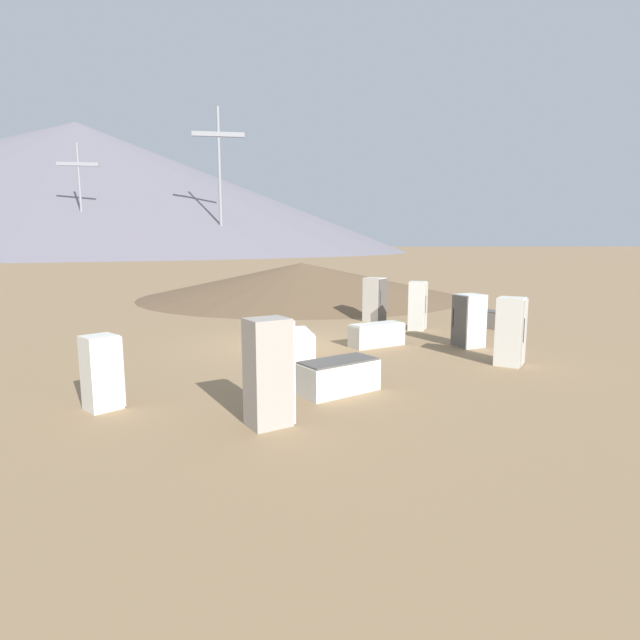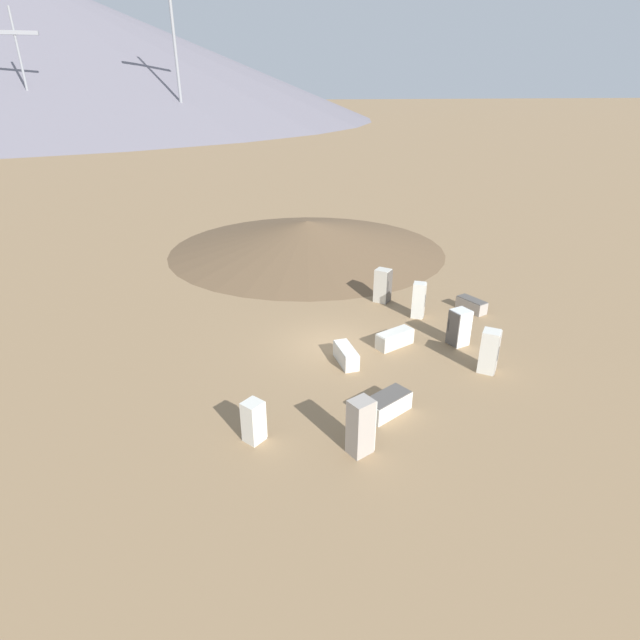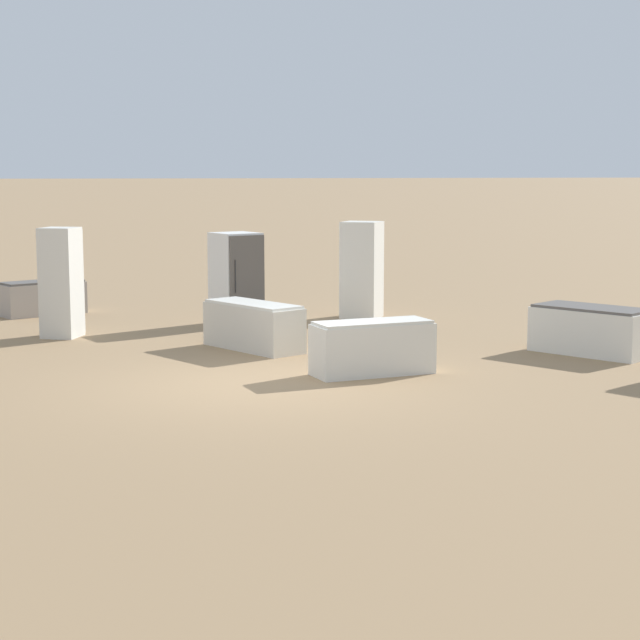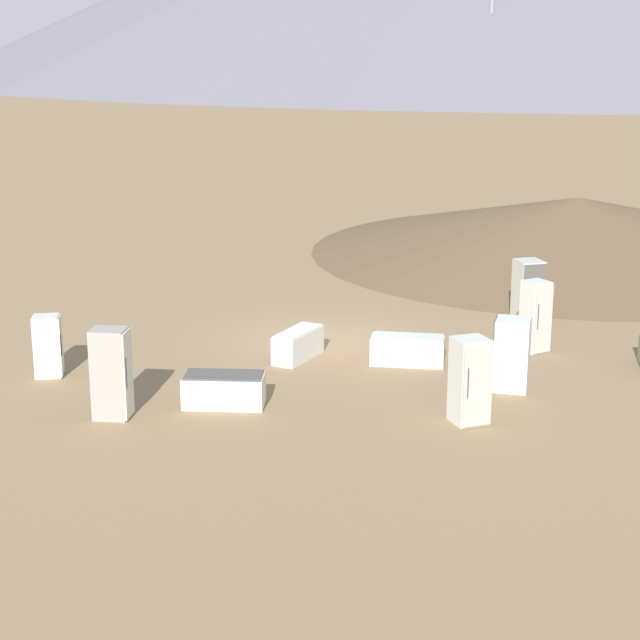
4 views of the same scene
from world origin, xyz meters
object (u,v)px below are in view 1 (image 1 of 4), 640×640
at_px(discarded_fridge_9, 492,319).
at_px(power_pylon_1, 82,223).
at_px(discarded_fridge_0, 377,335).
at_px(discarded_fridge_5, 375,300).
at_px(discarded_fridge_7, 102,372).
at_px(discarded_fridge_8, 469,321).
at_px(discarded_fridge_6, 338,376).
at_px(discarded_fridge_4, 511,331).
at_px(discarded_fridge_1, 300,343).
at_px(power_pylon_0, 221,212).
at_px(discarded_fridge_3, 269,372).
at_px(discarded_fridge_2, 418,306).

bearing_deg(discarded_fridge_9, power_pylon_1, -86.40).
distance_m(discarded_fridge_0, discarded_fridge_5, 5.11).
distance_m(discarded_fridge_5, discarded_fridge_9, 4.63).
relative_size(discarded_fridge_7, discarded_fridge_8, 0.89).
bearing_deg(discarded_fridge_6, discarded_fridge_4, 82.42).
height_order(discarded_fridge_6, discarded_fridge_8, discarded_fridge_8).
distance_m(discarded_fridge_0, discarded_fridge_1, 2.69).
bearing_deg(discarded_fridge_9, discarded_fridge_1, 4.74).
relative_size(discarded_fridge_4, discarded_fridge_8, 1.10).
xyz_separation_m(discarded_fridge_0, discarded_fridge_5, (1.20, 4.94, 0.54)).
height_order(discarded_fridge_5, discarded_fridge_6, discarded_fridge_5).
bearing_deg(discarded_fridge_7, power_pylon_0, 143.23).
xyz_separation_m(discarded_fridge_1, discarded_fridge_9, (7.72, 3.67, -0.04)).
height_order(discarded_fridge_4, discarded_fridge_7, discarded_fridge_4).
bearing_deg(discarded_fridge_5, discarded_fridge_8, 60.67).
height_order(discarded_fridge_7, discarded_fridge_9, discarded_fridge_7).
height_order(power_pylon_0, discarded_fridge_9, power_pylon_0).
height_order(power_pylon_0, discarded_fridge_7, power_pylon_0).
height_order(discarded_fridge_1, discarded_fridge_9, discarded_fridge_1).
bearing_deg(discarded_fridge_1, discarded_fridge_3, 74.99).
bearing_deg(discarded_fridge_7, discarded_fridge_9, 84.64).
bearing_deg(discarded_fridge_7, discarded_fridge_2, 92.18).
distance_m(discarded_fridge_1, discarded_fridge_6, 3.73).
height_order(discarded_fridge_3, discarded_fridge_7, discarded_fridge_3).
bearing_deg(discarded_fridge_9, discarded_fridge_6, 24.68).
height_order(power_pylon_0, power_pylon_1, power_pylon_0).
height_order(discarded_fridge_1, discarded_fridge_5, discarded_fridge_5).
bearing_deg(discarded_fridge_2, discarded_fridge_9, 121.05).
bearing_deg(discarded_fridge_2, discarded_fridge_3, -3.35).
xyz_separation_m(discarded_fridge_4, discarded_fridge_6, (-4.91, -1.76, -0.54)).
height_order(power_pylon_0, discarded_fridge_3, power_pylon_0).
relative_size(power_pylon_0, discarded_fridge_7, 23.68).
xyz_separation_m(discarded_fridge_1, discarded_fridge_2, (4.75, 3.59, 0.54)).
height_order(power_pylon_0, discarded_fridge_4, power_pylon_0).
height_order(discarded_fridge_4, discarded_fridge_8, discarded_fridge_4).
bearing_deg(discarded_fridge_5, discarded_fridge_1, 12.00).
bearing_deg(discarded_fridge_8, power_pylon_0, -9.16).
bearing_deg(discarded_fridge_0, discarded_fridge_2, -62.58).
xyz_separation_m(discarded_fridge_3, discarded_fridge_7, (-3.15, 1.35, -0.23)).
height_order(power_pylon_1, discarded_fridge_0, power_pylon_1).
distance_m(discarded_fridge_0, discarded_fridge_3, 7.40).
relative_size(discarded_fridge_4, discarded_fridge_9, 1.07).
bearing_deg(power_pylon_0, discarded_fridge_0, -84.70).
bearing_deg(discarded_fridge_9, discarded_fridge_0, 6.83).
bearing_deg(discarded_fridge_2, power_pylon_0, -143.82).
bearing_deg(discarded_fridge_4, discarded_fridge_0, -96.77).
bearing_deg(discarded_fridge_1, discarded_fridge_6, 93.32).
bearing_deg(discarded_fridge_2, discarded_fridge_7, -19.89).
bearing_deg(discarded_fridge_3, discarded_fridge_2, 123.04).
relative_size(discarded_fridge_2, discarded_fridge_9, 1.07).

